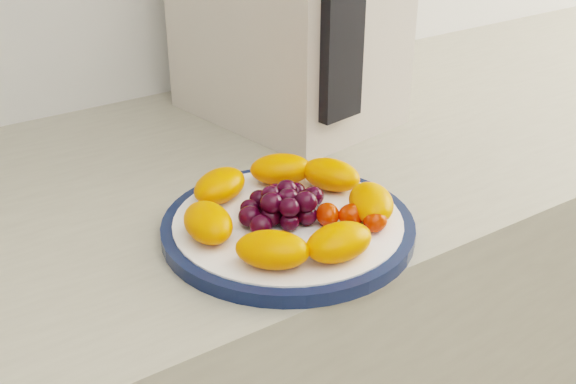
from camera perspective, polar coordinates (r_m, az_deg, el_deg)
plate_rim at (r=0.77m, az=0.00°, el=-2.80°), size 0.27×0.27×0.01m
plate_face at (r=0.77m, az=0.00°, el=-2.74°), size 0.24×0.24×0.02m
appliance_panel at (r=0.89m, az=4.29°, el=14.08°), size 0.07×0.03×0.27m
fruit_plate at (r=0.76m, az=0.30°, el=-1.04°), size 0.23×0.23×0.04m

